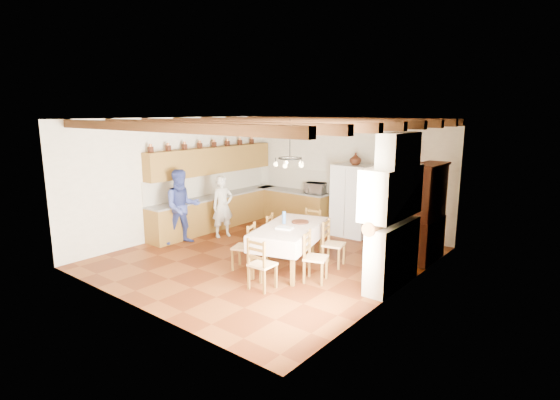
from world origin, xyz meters
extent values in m
cube|color=#52210C|center=(0.00, 0.00, -0.01)|extent=(6.00, 6.50, 0.02)
cube|color=beige|center=(0.00, 0.00, 3.01)|extent=(6.00, 6.50, 0.02)
cube|color=beige|center=(0.00, 3.26, 1.50)|extent=(6.00, 0.02, 3.00)
cube|color=beige|center=(0.00, -3.26, 1.50)|extent=(6.00, 0.02, 3.00)
cube|color=beige|center=(-3.01, 0.00, 1.50)|extent=(0.02, 6.50, 3.00)
cube|color=beige|center=(3.01, 0.00, 1.50)|extent=(0.02, 6.50, 3.00)
cube|color=brown|center=(-2.70, 1.05, 0.43)|extent=(0.60, 4.30, 0.86)
cube|color=brown|center=(-1.55, 2.95, 0.43)|extent=(2.30, 0.60, 0.86)
cube|color=slate|center=(-2.70, 1.05, 0.88)|extent=(0.62, 4.30, 0.04)
cube|color=slate|center=(-1.55, 2.95, 0.88)|extent=(2.34, 0.62, 0.04)
cube|color=beige|center=(-2.98, 1.05, 1.20)|extent=(0.03, 4.30, 0.60)
cube|color=beige|center=(-1.55, 3.23, 1.20)|extent=(2.30, 0.03, 0.60)
cube|color=brown|center=(-2.83, 1.05, 1.85)|extent=(0.35, 4.20, 0.70)
cube|color=black|center=(1.55, 3.23, 1.85)|extent=(0.34, 0.03, 0.42)
cube|color=white|center=(0.55, 2.70, 0.92)|extent=(0.93, 0.78, 1.83)
cube|color=silver|center=(0.74, -0.19, 0.85)|extent=(1.54, 2.22, 0.05)
cube|color=brown|center=(0.59, -1.17, 0.42)|extent=(0.09, 0.09, 0.83)
cube|color=brown|center=(1.39, -0.94, 0.42)|extent=(0.09, 0.09, 0.83)
cube|color=brown|center=(0.10, 0.55, 0.42)|extent=(0.09, 0.09, 0.83)
cube|color=brown|center=(0.90, 0.78, 0.42)|extent=(0.09, 0.09, 0.83)
torus|color=black|center=(0.74, -0.19, 2.25)|extent=(0.47, 0.47, 0.03)
imported|color=beige|center=(-1.94, 0.52, 0.78)|extent=(0.54, 0.66, 1.57)
imported|color=#38479C|center=(-2.27, -0.50, 0.90)|extent=(0.98, 1.08, 1.81)
imported|color=red|center=(2.29, 0.91, 0.76)|extent=(0.57, 0.96, 1.53)
imported|color=silver|center=(-0.77, 2.95, 1.05)|extent=(0.61, 0.48, 0.30)
imported|color=#36170D|center=(0.60, 2.70, 1.98)|extent=(0.34, 0.34, 0.30)
camera|label=1|loc=(5.94, -6.98, 3.17)|focal=28.00mm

